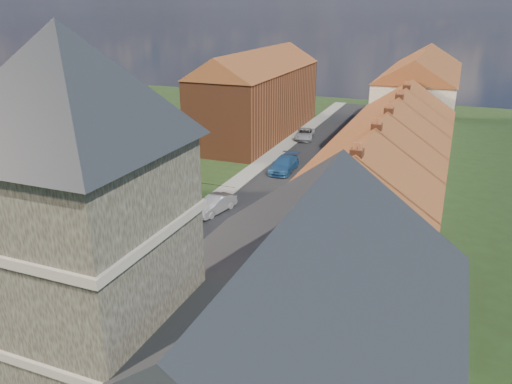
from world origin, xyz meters
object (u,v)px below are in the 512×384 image
at_px(lamppost, 170,192).
at_px(car_mid, 215,204).
at_px(pedestrian_right, 209,366).
at_px(car_far, 284,164).
at_px(pedestrian_right_b, 296,230).
at_px(church, 263,371).
at_px(car_distant, 305,134).

height_order(lamppost, car_mid, lamppost).
bearing_deg(car_mid, pedestrian_right, -51.78).
relative_size(car_far, pedestrian_right_b, 2.71).
xyz_separation_m(church, car_far, (-10.86, 33.89, -5.16)).
xyz_separation_m(pedestrian_right, pedestrian_right_b, (-0.70, 14.38, -0.04)).
relative_size(pedestrian_right, pedestrian_right_b, 1.05).
bearing_deg(car_mid, pedestrian_right_b, -8.55).
distance_m(car_mid, car_distant, 24.66).
distance_m(car_mid, pedestrian_right, 19.22).
relative_size(church, car_far, 3.06).
bearing_deg(church, pedestrian_right_b, 104.57).
bearing_deg(church, car_mid, 119.71).
bearing_deg(car_mid, church, -47.67).
bearing_deg(car_far, lamppost, -98.65).
height_order(pedestrian_right, pedestrian_right_b, pedestrian_right).
bearing_deg(church, lamppost, 128.30).
bearing_deg(lamppost, car_distant, 88.83).
height_order(lamppost, car_distant, lamppost).
bearing_deg(lamppost, car_far, 82.35).
xyz_separation_m(car_far, pedestrian_right, (6.60, -29.21, 0.36)).
height_order(car_far, pedestrian_right_b, pedestrian_right_b).
bearing_deg(car_distant, pedestrian_right, -87.81).
bearing_deg(car_far, church, -73.23).
bearing_deg(car_distant, church, -83.93).
bearing_deg(car_mid, lamppost, -83.91).
xyz_separation_m(car_mid, pedestrian_right, (8.30, -17.33, 0.40)).
distance_m(lamppost, pedestrian_right_b, 8.91).
height_order(church, pedestrian_right_b, church).
bearing_deg(lamppost, pedestrian_right, -53.38).
height_order(church, pedestrian_right, church).
relative_size(church, pedestrian_right_b, 8.29).
bearing_deg(car_far, pedestrian_right, -78.27).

